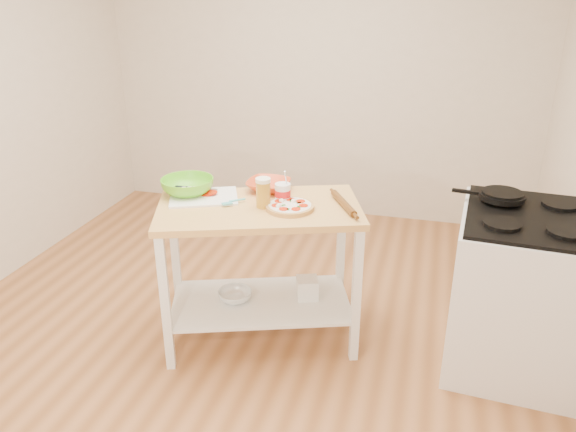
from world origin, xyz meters
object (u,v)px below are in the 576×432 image
(green_bowl, at_px, (188,186))
(shelf_glass_bowl, at_px, (235,296))
(yogurt_tub, at_px, (283,193))
(spatula, at_px, (233,202))
(cutting_board, at_px, (203,196))
(beer_pint, at_px, (263,193))
(gas_stove, at_px, (519,291))
(pizza, at_px, (290,206))
(prep_island, at_px, (260,245))
(knife, at_px, (190,188))
(orange_bowl, at_px, (268,185))
(rolling_pin, at_px, (344,203))
(shelf_bin, at_px, (307,288))
(skillet, at_px, (501,196))

(green_bowl, bearing_deg, shelf_glass_bowl, -18.59)
(green_bowl, relative_size, yogurt_tub, 1.59)
(spatula, distance_m, green_bowl, 0.34)
(cutting_board, height_order, beer_pint, beer_pint)
(gas_stove, distance_m, pizza, 1.40)
(cutting_board, height_order, shelf_glass_bowl, cutting_board)
(prep_island, height_order, knife, knife)
(gas_stove, height_order, orange_bowl, gas_stove)
(prep_island, distance_m, rolling_pin, 0.56)
(prep_island, relative_size, yogurt_tub, 6.58)
(pizza, distance_m, knife, 0.69)
(green_bowl, distance_m, beer_pint, 0.52)
(shelf_bin, bearing_deg, pizza, -125.84)
(gas_stove, height_order, knife, gas_stove)
(green_bowl, height_order, rolling_pin, green_bowl)
(beer_pint, xyz_separation_m, rolling_pin, (0.45, 0.12, -0.07))
(shelf_glass_bowl, bearing_deg, rolling_pin, 13.83)
(gas_stove, xyz_separation_m, yogurt_tub, (-1.38, -0.06, 0.48))
(beer_pint, relative_size, rolling_pin, 0.50)
(skillet, distance_m, spatula, 1.54)
(knife, relative_size, orange_bowl, 1.03)
(spatula, bearing_deg, beer_pint, -35.48)
(green_bowl, bearing_deg, knife, 100.50)
(beer_pint, bearing_deg, skillet, 14.37)
(knife, xyz_separation_m, shelf_glass_bowl, (0.33, -0.17, -0.62))
(cutting_board, bearing_deg, prep_island, -29.12)
(spatula, height_order, rolling_pin, rolling_pin)
(orange_bowl, bearing_deg, beer_pint, -79.02)
(gas_stove, xyz_separation_m, beer_pint, (-1.47, -0.17, 0.51))
(gas_stove, height_order, yogurt_tub, gas_stove)
(spatula, distance_m, orange_bowl, 0.31)
(beer_pint, distance_m, shelf_glass_bowl, 0.72)
(green_bowl, bearing_deg, yogurt_tub, 2.73)
(spatula, height_order, yogurt_tub, yogurt_tub)
(prep_island, relative_size, spatula, 10.09)
(orange_bowl, relative_size, rolling_pin, 0.76)
(pizza, relative_size, green_bowl, 0.87)
(knife, xyz_separation_m, green_bowl, (0.01, -0.06, 0.03))
(knife, bearing_deg, green_bowl, -82.88)
(pizza, relative_size, shelf_glass_bowl, 1.32)
(beer_pint, bearing_deg, pizza, 3.54)
(knife, bearing_deg, skillet, 2.81)
(prep_island, height_order, shelf_glass_bowl, prep_island)
(prep_island, distance_m, shelf_glass_bowl, 0.39)
(gas_stove, relative_size, shelf_bin, 8.51)
(cutting_board, distance_m, knife, 0.16)
(spatula, bearing_deg, cutting_board, 126.94)
(shelf_glass_bowl, height_order, shelf_bin, shelf_bin)
(orange_bowl, xyz_separation_m, shelf_glass_bowl, (-0.13, -0.30, -0.64))
(prep_island, bearing_deg, yogurt_tub, 40.38)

